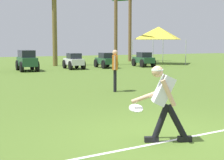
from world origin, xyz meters
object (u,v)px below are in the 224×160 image
Objects in this scene: frisbee_thrower at (164,99)px; parked_car_slot_e at (74,61)px; frisbee_in_flight at (136,108)px; palm_tree_left_of_centre at (54,14)px; parked_car_slot_d at (27,60)px; palm_tree_right_of_centre at (116,20)px; parked_car_slot_f at (106,60)px; event_tent at (159,33)px; palm_tree_far_right at (130,22)px; parked_car_slot_g at (144,59)px; teammate_near_sideline at (115,66)px.

frisbee_thrower is 18.03m from parked_car_slot_e.
palm_tree_left_of_centre is at bearing 76.51° from frisbee_in_flight.
frisbee_in_flight is at bearing -96.28° from parked_car_slot_d.
frisbee_thrower is 0.23× the size of palm_tree_right_of_centre.
parked_car_slot_f is (7.25, 17.37, -0.23)m from frisbee_thrower.
event_tent is at bearing -11.79° from palm_tree_right_of_centre.
palm_tree_right_of_centre is (9.97, 19.93, 3.11)m from frisbee_in_flight.
palm_tree_far_right is (13.17, 24.16, 3.02)m from frisbee_thrower.
frisbee_thrower is 21.75m from palm_tree_left_of_centre.
palm_tree_far_right is at bearing 68.18° from parked_car_slot_g.
palm_tree_left_of_centre is 2.04× the size of event_tent.
palm_tree_right_of_centre is at bearing 62.34° from teammate_near_sideline.
event_tent is (13.69, 19.15, 2.04)m from frisbee_in_flight.
teammate_near_sideline is 0.22× the size of palm_tree_left_of_centre.
palm_tree_right_of_centre is 5.25m from palm_tree_far_right.
teammate_near_sideline is 0.26× the size of palm_tree_right_of_centre.
parked_car_slot_f is 0.37× the size of palm_tree_right_of_centre.
frisbee_thrower is 0.22× the size of palm_tree_far_right.
palm_tree_left_of_centre is (4.95, 20.63, 3.45)m from frisbee_in_flight.
frisbee_in_flight is 21.50m from palm_tree_left_of_centre.
parked_car_slot_g is at bearing -33.27° from palm_tree_left_of_centre.
event_tent is at bearing 10.99° from parked_car_slot_d.
parked_car_slot_g is 8.17m from palm_tree_far_right.
event_tent is (2.94, 2.32, 2.07)m from parked_car_slot_g.
event_tent is (11.83, 2.30, 1.92)m from parked_car_slot_d.
parked_car_slot_g is at bearing 53.41° from teammate_near_sideline.
frisbee_thrower is 0.20× the size of palm_tree_left_of_centre.
palm_tree_left_of_centre reaches higher than parked_car_slot_g.
frisbee_in_flight is 22.50m from palm_tree_right_of_centre.
parked_car_slot_f is at bearing 176.98° from parked_car_slot_g.
event_tent reaches higher than frisbee_in_flight.
parked_car_slot_e is 11.26m from palm_tree_far_right.
parked_car_slot_f is at bearing -160.47° from event_tent.
event_tent is at bearing 14.06° from parked_car_slot_e.
parked_car_slot_g is at bearing -1.85° from parked_car_slot_e.
parked_car_slot_e is at bearing -148.88° from palm_tree_right_of_centre.
event_tent is (0.16, -4.64, -1.17)m from palm_tree_far_right.
palm_tree_left_of_centre is (-2.66, 3.64, 3.48)m from parked_car_slot_f.
palm_tree_far_right is at bearing 60.37° from frisbee_in_flight.
palm_tree_left_of_centre is at bearing 126.20° from parked_car_slot_f.
parked_car_slot_d is 1.08× the size of parked_car_slot_f.
palm_tree_left_of_centre reaches higher than parked_car_slot_e.
palm_tree_right_of_centre reaches higher than frisbee_in_flight.
parked_car_slot_d is at bearing -177.24° from parked_car_slot_e.
palm_tree_right_of_centre reaches higher than parked_car_slot_d.
frisbee_thrower is 0.62× the size of parked_car_slot_f.
event_tent is (3.72, -0.78, -1.07)m from palm_tree_right_of_centre.
parked_car_slot_f is 5.70m from palm_tree_left_of_centre.
teammate_near_sideline is at bearing -121.37° from palm_tree_far_right.
parked_car_slot_f reaches higher than frisbee_in_flight.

